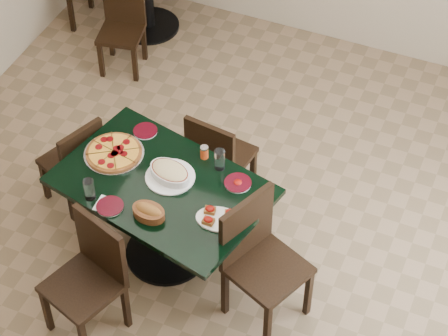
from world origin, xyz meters
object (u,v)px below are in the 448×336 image
at_px(chair_left, 77,160).
at_px(pepperoni_pizza, 114,153).
at_px(back_chair_near, 123,23).
at_px(main_table, 163,202).
at_px(chair_right, 258,254).
at_px(lasagna_casserole, 170,173).
at_px(chair_near, 91,272).
at_px(bruschetta_platter, 219,218).
at_px(bread_basket, 149,212).
at_px(chair_far, 217,156).

relative_size(chair_left, pepperoni_pizza, 1.94).
bearing_deg(back_chair_near, chair_left, -85.32).
relative_size(main_table, chair_right, 1.60).
bearing_deg(lasagna_casserole, chair_near, -89.75).
xyz_separation_m(chair_left, lasagna_casserole, (0.85, -0.13, 0.34)).
distance_m(chair_near, pepperoni_pizza, 0.89).
height_order(lasagna_casserole, bruschetta_platter, lasagna_casserole).
relative_size(back_chair_near, pepperoni_pizza, 1.88).
distance_m(chair_left, bread_basket, 1.05).
relative_size(chair_near, pepperoni_pizza, 2.21).
bearing_deg(pepperoni_pizza, lasagna_casserole, -5.77).
distance_m(main_table, back_chair_near, 2.27).
height_order(main_table, pepperoni_pizza, pepperoni_pizza).
relative_size(chair_far, pepperoni_pizza, 2.05).
distance_m(back_chair_near, lasagna_casserole, 2.25).
height_order(chair_left, bruschetta_platter, chair_left).
bearing_deg(chair_right, pepperoni_pizza, 99.69).
xyz_separation_m(chair_left, bruschetta_platter, (1.30, -0.35, 0.32)).
relative_size(lasagna_casserole, bread_basket, 1.44).
distance_m(chair_right, chair_left, 1.63).
relative_size(main_table, chair_far, 1.82).
bearing_deg(chair_near, bruschetta_platter, 58.76).
xyz_separation_m(back_chair_near, bread_basket, (1.35, -2.14, 0.35)).
xyz_separation_m(chair_right, bruschetta_platter, (-0.29, 0.01, 0.22)).
bearing_deg(chair_left, lasagna_casserole, 102.31).
bearing_deg(chair_right, chair_far, 61.68).
height_order(chair_near, bread_basket, chair_near).
bearing_deg(bruschetta_platter, pepperoni_pizza, 155.65).
bearing_deg(pepperoni_pizza, chair_left, 167.63).
bearing_deg(chair_far, bruschetta_platter, 121.65).
bearing_deg(chair_right, lasagna_casserole, 95.39).
relative_size(main_table, back_chair_near, 1.99).
distance_m(main_table, chair_right, 0.78).
height_order(chair_near, bruschetta_platter, chair_near).
height_order(chair_left, back_chair_near, chair_left).
distance_m(back_chair_near, bruschetta_platter, 2.70).
height_order(chair_right, bruschetta_platter, chair_right).
distance_m(chair_left, bruschetta_platter, 1.39).
height_order(chair_far, lasagna_casserole, chair_far).
xyz_separation_m(pepperoni_pizza, lasagna_casserole, (0.46, -0.05, 0.03)).
xyz_separation_m(chair_right, lasagna_casserole, (-0.74, 0.23, 0.24)).
relative_size(back_chair_near, lasagna_casserole, 2.27).
distance_m(chair_far, chair_right, 1.02).
distance_m(lasagna_casserole, bread_basket, 0.36).
height_order(chair_far, bruschetta_platter, chair_far).
height_order(chair_far, chair_left, chair_far).
bearing_deg(chair_far, chair_left, 31.52).
bearing_deg(chair_far, chair_near, 84.11).
bearing_deg(back_chair_near, bruschetta_platter, -59.95).
relative_size(chair_left, bread_basket, 3.38).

